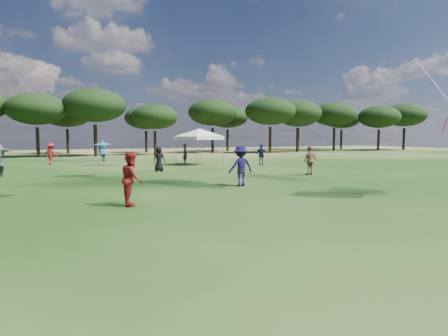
{
  "coord_description": "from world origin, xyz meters",
  "views": [
    {
      "loc": [
        -2.1,
        -0.11,
        2.15
      ],
      "look_at": [
        -0.26,
        3.7,
        1.8
      ],
      "focal_mm": 30.0,
      "sensor_mm": 36.0,
      "label": 1
    }
  ],
  "objects": [
    {
      "name": "festival_crowd",
      "position": [
        -1.46,
        23.55,
        0.88
      ],
      "size": [
        30.73,
        24.41,
        1.89
      ],
      "color": "navy",
      "rests_on": "ground"
    },
    {
      "name": "tent_right",
      "position": [
        8.79,
        26.76,
        2.68
      ],
      "size": [
        5.29,
        5.29,
        3.1
      ],
      "rotation": [
        0.0,
        0.0,
        0.32
      ],
      "color": "gray",
      "rests_on": "ground"
    },
    {
      "name": "tree_line",
      "position": [
        2.39,
        47.41,
        5.42
      ],
      "size": [
        108.78,
        17.63,
        7.77
      ],
      "color": "black",
      "rests_on": "ground"
    }
  ]
}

